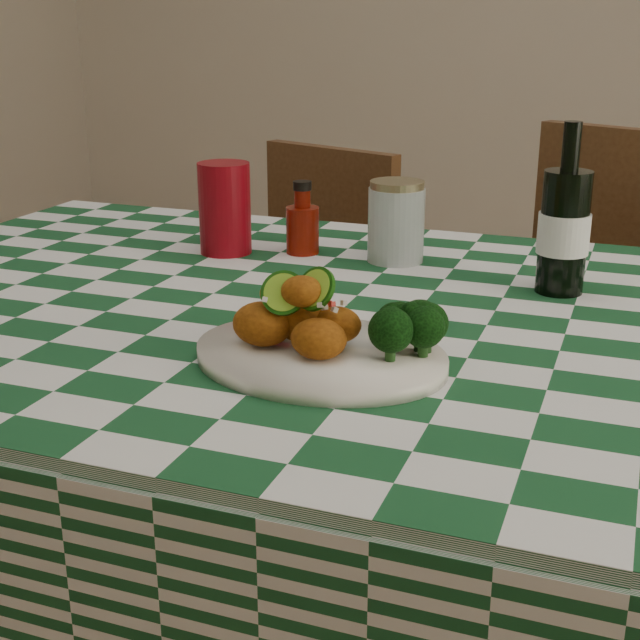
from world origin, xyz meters
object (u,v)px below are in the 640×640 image
at_px(wooden_chair_left, 283,334).
at_px(red_tumbler, 225,208).
at_px(beer_bottle, 566,209).
at_px(wooden_chair_right, 569,366).
at_px(dining_table, 341,547).
at_px(ketchup_bottle, 302,217).
at_px(mason_jar, 396,221).
at_px(plate, 320,356).
at_px(fried_chicken_pile, 305,312).

bearing_deg(wooden_chair_left, red_tumbler, -56.68).
height_order(beer_bottle, wooden_chair_right, beer_bottle).
height_order(wooden_chair_left, wooden_chair_right, wooden_chair_right).
distance_m(dining_table, ketchup_bottle, 0.56).
bearing_deg(wooden_chair_right, wooden_chair_left, -161.81).
bearing_deg(wooden_chair_left, mason_jar, -28.95).
bearing_deg(wooden_chair_right, mason_jar, -99.31).
bearing_deg(wooden_chair_left, wooden_chair_right, 14.33).
height_order(dining_table, plate, plate).
height_order(fried_chicken_pile, beer_bottle, beer_bottle).
height_order(red_tumbler, mason_jar, red_tumbler).
distance_m(dining_table, wooden_chair_right, 0.74).
xyz_separation_m(plate, ketchup_bottle, (-0.21, 0.48, 0.05)).
distance_m(plate, beer_bottle, 0.48).
bearing_deg(beer_bottle, ketchup_bottle, 169.85).
xyz_separation_m(ketchup_bottle, mason_jar, (0.17, 0.01, 0.00)).
height_order(plate, red_tumbler, red_tumbler).
bearing_deg(fried_chicken_pile, wooden_chair_right, 74.49).
relative_size(mason_jar, wooden_chair_right, 0.14).
height_order(ketchup_bottle, mason_jar, mason_jar).
bearing_deg(red_tumbler, ketchup_bottle, 18.91).
bearing_deg(wooden_chair_left, plate, -44.14).
distance_m(fried_chicken_pile, beer_bottle, 0.48).
xyz_separation_m(ketchup_bottle, wooden_chair_left, (-0.25, 0.49, -0.41)).
bearing_deg(ketchup_bottle, beer_bottle, -10.15).
bearing_deg(wooden_chair_right, fried_chicken_pile, -81.16).
relative_size(beer_bottle, wooden_chair_left, 0.29).
bearing_deg(wooden_chair_right, plate, -80.01).
xyz_separation_m(fried_chicken_pile, wooden_chair_left, (-0.44, 0.97, -0.41)).
bearing_deg(dining_table, mason_jar, 90.27).
height_order(plate, fried_chicken_pile, fried_chicken_pile).
xyz_separation_m(beer_bottle, wooden_chair_left, (-0.69, 0.57, -0.48)).
distance_m(ketchup_bottle, wooden_chair_left, 0.69).
distance_m(dining_table, fried_chicken_pile, 0.50).
bearing_deg(ketchup_bottle, wooden_chair_left, 116.90).
height_order(fried_chicken_pile, wooden_chair_right, wooden_chair_right).
relative_size(dining_table, wooden_chair_left, 1.90).
bearing_deg(plate, ketchup_bottle, 113.76).
height_order(fried_chicken_pile, red_tumbler, red_tumbler).
height_order(plate, wooden_chair_left, wooden_chair_left).
distance_m(red_tumbler, beer_bottle, 0.58).
bearing_deg(plate, dining_table, 101.66).
bearing_deg(red_tumbler, beer_bottle, -3.61).
height_order(mason_jar, wooden_chair_right, wooden_chair_right).
xyz_separation_m(fried_chicken_pile, beer_bottle, (0.25, 0.40, 0.06)).
xyz_separation_m(red_tumbler, wooden_chair_left, (-0.12, 0.53, -0.43)).
height_order(plate, beer_bottle, beer_bottle).
height_order(red_tumbler, wooden_chair_right, wooden_chair_right).
distance_m(plate, fried_chicken_pile, 0.06).
relative_size(mason_jar, beer_bottle, 0.54).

